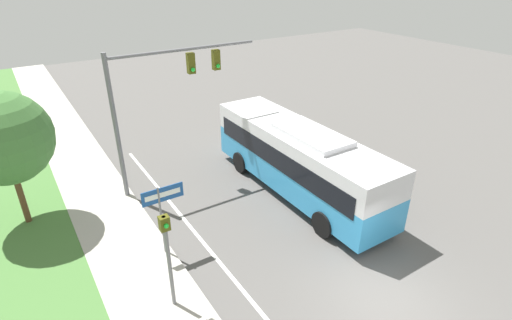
{
  "coord_description": "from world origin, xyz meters",
  "views": [
    {
      "loc": [
        -8.5,
        -5.63,
        9.76
      ],
      "look_at": [
        0.1,
        7.74,
        1.69
      ],
      "focal_mm": 28.0,
      "sensor_mm": 36.0,
      "label": 1
    }
  ],
  "objects": [
    {
      "name": "signal_gantry",
      "position": [
        -2.98,
        10.58,
        4.69
      ],
      "size": [
        6.84,
        0.41,
        6.52
      ],
      "color": "slate",
      "rests_on": "ground_plane"
    },
    {
      "name": "bus",
      "position": [
        1.71,
        6.72,
        1.83
      ],
      "size": [
        2.63,
        10.09,
        3.31
      ],
      "color": "#3393D1",
      "rests_on": "ground_plane"
    },
    {
      "name": "ground_plane",
      "position": [
        0.0,
        0.0,
        0.0
      ],
      "size": [
        80.0,
        80.0,
        0.0
      ],
      "primitive_type": "plane",
      "color": "#565451"
    },
    {
      "name": "pedestrian_signal",
      "position": [
        -5.73,
        3.4,
        2.28
      ],
      "size": [
        0.28,
        0.34,
        3.39
      ],
      "color": "slate",
      "rests_on": "ground_plane"
    },
    {
      "name": "street_sign",
      "position": [
        -4.96,
        5.88,
        2.08
      ],
      "size": [
        1.49,
        0.08,
        2.85
      ],
      "color": "slate",
      "rests_on": "ground_plane"
    },
    {
      "name": "roadside_tree",
      "position": [
        -9.06,
        10.77,
        3.8
      ],
      "size": [
        3.54,
        3.54,
        5.48
      ],
      "color": "brown",
      "rests_on": "grass_verge"
    }
  ]
}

